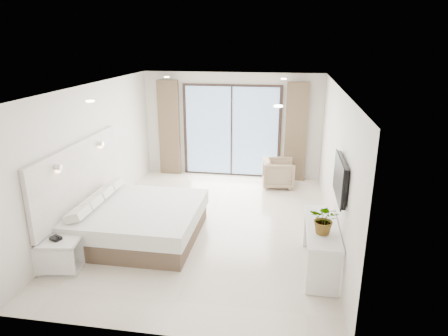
{
  "coord_description": "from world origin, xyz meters",
  "views": [
    {
      "loc": [
        1.43,
        -6.99,
        3.53
      ],
      "look_at": [
        0.23,
        0.4,
        1.07
      ],
      "focal_mm": 32.0,
      "sensor_mm": 36.0,
      "label": 1
    }
  ],
  "objects_px": {
    "bed": "(137,221)",
    "nightstand": "(61,255)",
    "armchair": "(278,172)",
    "console_desk": "(321,237)"
  },
  "relations": [
    {
      "from": "console_desk",
      "to": "armchair",
      "type": "xyz_separation_m",
      "value": [
        -0.77,
        3.66,
        -0.18
      ]
    },
    {
      "from": "console_desk",
      "to": "armchair",
      "type": "distance_m",
      "value": 3.74
    },
    {
      "from": "armchair",
      "to": "console_desk",
      "type": "bearing_deg",
      "value": -174.2
    },
    {
      "from": "nightstand",
      "to": "console_desk",
      "type": "height_order",
      "value": "console_desk"
    },
    {
      "from": "armchair",
      "to": "bed",
      "type": "bearing_deg",
      "value": 135.29
    },
    {
      "from": "armchair",
      "to": "nightstand",
      "type": "bearing_deg",
      "value": 137.04
    },
    {
      "from": "nightstand",
      "to": "console_desk",
      "type": "relative_size",
      "value": 0.41
    },
    {
      "from": "nightstand",
      "to": "console_desk",
      "type": "bearing_deg",
      "value": 1.27
    },
    {
      "from": "bed",
      "to": "nightstand",
      "type": "height_order",
      "value": "bed"
    },
    {
      "from": "bed",
      "to": "console_desk",
      "type": "relative_size",
      "value": 1.41
    }
  ]
}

